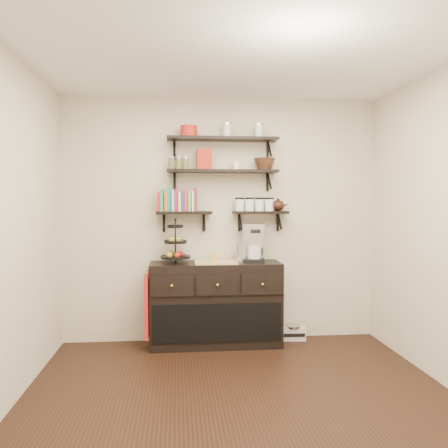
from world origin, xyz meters
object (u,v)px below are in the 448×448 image
sideboard (216,304)px  fruit_stand (176,248)px  radio (293,333)px  coffee_maker (254,244)px

sideboard → fruit_stand: (-0.43, 0.00, 0.61)m
radio → sideboard: bearing=-169.7°
coffee_maker → radio: coffee_maker is taller
coffee_maker → radio: bearing=17.6°
sideboard → coffee_maker: bearing=3.9°
fruit_stand → coffee_maker: fruit_stand is taller
sideboard → radio: bearing=6.5°
fruit_stand → coffee_maker: bearing=1.7°
sideboard → fruit_stand: size_ratio=3.07×
sideboard → coffee_maker: (0.42, 0.03, 0.65)m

